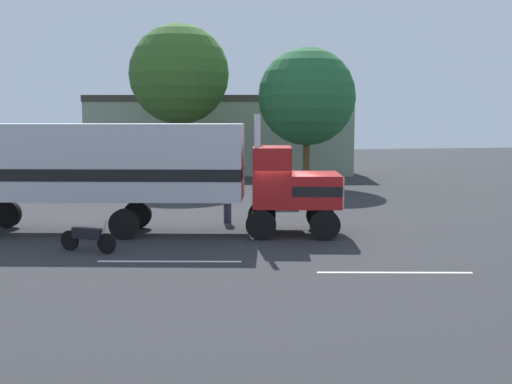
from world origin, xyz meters
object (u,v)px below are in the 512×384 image
at_px(motorcycle, 88,237).
at_px(tree_right, 307,97).
at_px(person_bystander, 228,202).
at_px(tree_left, 179,74).
at_px(semi_truck, 133,167).

bearing_deg(motorcycle, tree_right, 53.65).
height_order(motorcycle, tree_right, tree_right).
distance_m(person_bystander, tree_right, 15.34).
bearing_deg(tree_right, motorcycle, -126.35).
distance_m(tree_left, tree_right, 8.63).
bearing_deg(motorcycle, semi_truck, 62.86).
xyz_separation_m(semi_truck, motorcycle, (-1.53, -2.99, -2.04)).
relative_size(tree_left, tree_right, 1.19).
distance_m(semi_truck, tree_left, 18.64).
height_order(person_bystander, tree_right, tree_right).
bearing_deg(tree_left, person_bystander, -88.30).
distance_m(motorcycle, tree_right, 21.98).
xyz_separation_m(person_bystander, tree_right, (7.26, 12.63, 4.83)).
bearing_deg(tree_right, tree_left, 155.58).
xyz_separation_m(semi_truck, person_bystander, (3.86, 1.58, -1.63)).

